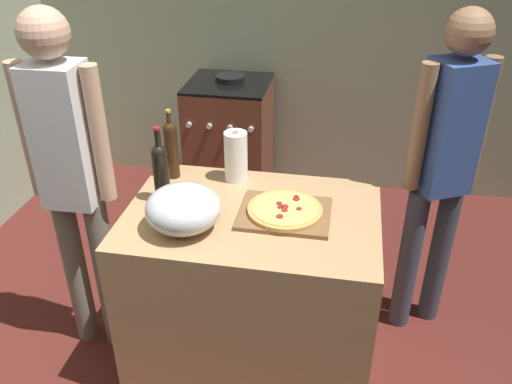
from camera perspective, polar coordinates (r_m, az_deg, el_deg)
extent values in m
cube|color=#511E19|center=(3.38, -2.57, -9.47)|extent=(4.17, 3.33, 0.02)
cube|color=#99A889|center=(4.08, 1.51, 18.19)|extent=(4.17, 0.10, 2.60)
cube|color=tan|center=(2.62, -0.40, -10.43)|extent=(1.13, 0.78, 0.88)
cube|color=brown|center=(2.34, 3.12, -2.34)|extent=(0.40, 0.32, 0.02)
cylinder|color=tan|center=(2.33, 3.13, -1.94)|extent=(0.33, 0.33, 0.02)
cylinder|color=#EAC660|center=(2.32, 3.14, -1.71)|extent=(0.29, 0.29, 0.00)
cylinder|color=maroon|center=(2.25, 2.58, -2.65)|extent=(0.03, 0.03, 0.01)
cylinder|color=maroon|center=(2.38, 4.38, -0.75)|extent=(0.03, 0.03, 0.01)
cylinder|color=maroon|center=(2.32, 3.12, -1.58)|extent=(0.03, 0.03, 0.01)
cylinder|color=maroon|center=(2.32, 2.61, -1.64)|extent=(0.02, 0.02, 0.01)
cylinder|color=maroon|center=(2.31, 4.66, -1.82)|extent=(0.02, 0.02, 0.01)
cylinder|color=maroon|center=(2.30, 3.11, -1.96)|extent=(0.03, 0.03, 0.01)
cylinder|color=maroon|center=(2.34, 2.52, -1.23)|extent=(0.03, 0.03, 0.01)
cylinder|color=maroon|center=(2.40, 4.36, -0.50)|extent=(0.02, 0.02, 0.01)
cylinder|color=#B2B2B7|center=(2.28, -7.68, -3.74)|extent=(0.13, 0.13, 0.01)
ellipsoid|color=silver|center=(2.23, -7.84, -1.76)|extent=(0.32, 0.32, 0.19)
cylinder|color=white|center=(2.57, -2.18, 3.85)|extent=(0.11, 0.11, 0.25)
cylinder|color=#997551|center=(2.57, -2.18, 3.89)|extent=(0.03, 0.03, 0.25)
cylinder|color=#331E0F|center=(2.63, -9.06, 4.15)|extent=(0.07, 0.07, 0.26)
sphere|color=#331E0F|center=(2.57, -9.29, 6.72)|extent=(0.07, 0.07, 0.07)
cylinder|color=#331E0F|center=(2.55, -9.38, 7.80)|extent=(0.02, 0.02, 0.07)
cylinder|color=gold|center=(2.54, -9.46, 8.61)|extent=(0.02, 0.02, 0.01)
cylinder|color=black|center=(2.43, -10.14, 1.59)|extent=(0.07, 0.07, 0.24)
sphere|color=black|center=(2.37, -10.40, 4.17)|extent=(0.07, 0.07, 0.07)
cylinder|color=black|center=(2.35, -10.55, 5.61)|extent=(0.03, 0.03, 0.09)
cylinder|color=maroon|center=(2.33, -10.66, 6.72)|extent=(0.03, 0.03, 0.01)
cube|color=brown|center=(4.02, -2.83, 5.26)|extent=(0.58, 0.56, 0.91)
cube|color=black|center=(3.85, -3.01, 11.58)|extent=(0.58, 0.56, 0.02)
cylinder|color=silver|center=(3.71, -7.25, 7.18)|extent=(0.04, 0.02, 0.04)
cylinder|color=silver|center=(3.67, -5.06, 7.05)|extent=(0.04, 0.02, 0.04)
cylinder|color=silver|center=(3.64, -2.84, 6.91)|extent=(0.04, 0.02, 0.04)
cylinder|color=silver|center=(3.61, -0.57, 6.76)|extent=(0.04, 0.02, 0.04)
cylinder|color=black|center=(3.87, -2.76, 12.16)|extent=(0.21, 0.21, 0.04)
cylinder|color=slate|center=(2.88, -18.78, -8.18)|extent=(0.11, 0.11, 0.87)
cylinder|color=slate|center=(2.82, -15.81, -8.62)|extent=(0.11, 0.11, 0.87)
cube|color=silver|center=(2.47, -19.97, 5.63)|extent=(0.24, 0.21, 0.65)
cylinder|color=tan|center=(2.54, -23.33, 6.07)|extent=(0.08, 0.08, 0.62)
cylinder|color=tan|center=(2.39, -16.54, 5.85)|extent=(0.08, 0.08, 0.62)
sphere|color=tan|center=(2.33, -21.93, 15.64)|extent=(0.21, 0.21, 0.21)
cylinder|color=#383D4C|center=(3.03, 19.16, -6.35)|extent=(0.11, 0.11, 0.85)
cylinder|color=#383D4C|center=(2.94, 16.11, -7.09)|extent=(0.11, 0.11, 0.85)
cube|color=#334C8C|center=(2.63, 20.16, 6.49)|extent=(0.30, 0.28, 0.64)
cylinder|color=#936B4C|center=(2.72, 23.01, 7.07)|extent=(0.08, 0.08, 0.61)
cylinder|color=#936B4C|center=(2.53, 17.24, 6.52)|extent=(0.08, 0.08, 0.61)
sphere|color=#936B4C|center=(2.50, 21.98, 15.72)|extent=(0.21, 0.21, 0.21)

